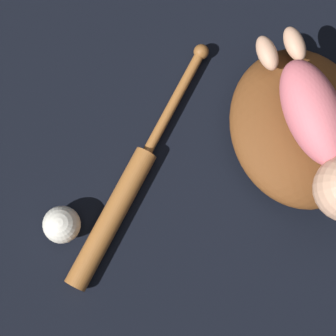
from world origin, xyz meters
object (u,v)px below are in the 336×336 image
object	(u,v)px
baseball_glove	(311,125)
baby_figure	(326,141)
baseball	(62,225)
baseball_bat	(125,194)

from	to	relation	value
baseball_glove	baby_figure	size ratio (longest dim) A/B	1.07
baseball_glove	baseball	xyz separation A→B (m)	(0.25, -0.46, -0.02)
baseball	baseball_glove	bearing A→B (deg)	118.53
baseball_glove	baseball_bat	xyz separation A→B (m)	(0.17, -0.35, -0.03)
baseball_glove	baseball_bat	size ratio (longest dim) A/B	0.76
baseball_glove	baseball_bat	bearing A→B (deg)	-63.53
baby_figure	baseball_bat	world-z (taller)	baby_figure
baby_figure	baseball_bat	bearing A→B (deg)	-71.84
baby_figure	baseball	distance (m)	0.52
baby_figure	baseball	xyz separation A→B (m)	(0.19, -0.46, -0.12)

